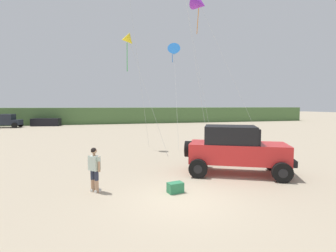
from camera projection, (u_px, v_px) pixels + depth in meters
ground_plane at (184, 199)px, 8.75m from camera, size 220.00×220.00×0.00m
dune_ridge at (80, 116)px, 45.99m from camera, size 90.00×6.03×2.84m
jeep at (236, 149)px, 11.96m from camera, size 5.00×4.06×2.26m
person_watching at (94, 167)px, 9.44m from camera, size 0.47×0.50×1.67m
cooler_box at (175, 188)px, 9.42m from camera, size 0.62×0.46×0.38m
distant_pickup at (5, 121)px, 37.35m from camera, size 4.79×2.87×1.98m
distant_sedan at (46, 122)px, 40.58m from camera, size 4.42×2.36×1.20m
kite_yellow_diamond at (200, 4)px, 20.45m from camera, size 3.99×5.68×12.18m
kite_white_parafoil at (174, 51)px, 21.98m from camera, size 1.79×5.42×8.54m
kite_orange_streamer at (129, 41)px, 18.36m from camera, size 2.47×4.22×8.35m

